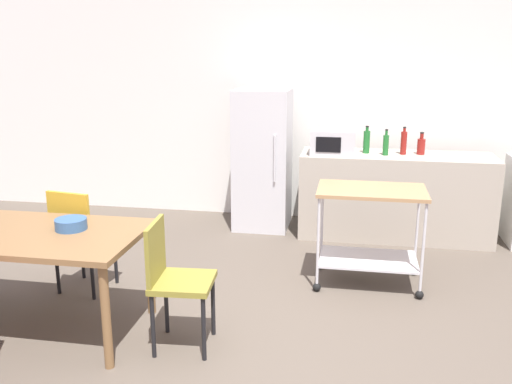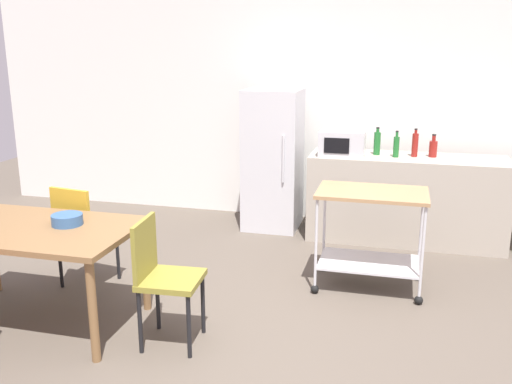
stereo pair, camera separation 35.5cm
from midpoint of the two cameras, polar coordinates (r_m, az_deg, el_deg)
name	(u,v)px [view 2 (the right image)]	position (r m, az deg, el deg)	size (l,w,h in m)	color
ground_plane	(263,354)	(3.94, 3.38, -16.13)	(12.00, 12.00, 0.00)	brown
back_wall	(330,96)	(6.58, 9.08, 9.62)	(8.40, 0.12, 2.90)	silver
kitchen_counter	(405,199)	(6.14, 16.53, -0.69)	(2.00, 0.64, 0.90)	#A89E8E
dining_table	(32,237)	(4.32, -19.58, -4.35)	(1.50, 0.90, 0.75)	brown
chair_olive	(162,273)	(3.88, -6.95, -8.17)	(0.43, 0.43, 0.89)	olive
chair_mustard	(82,229)	(4.91, -15.30, -3.63)	(0.46, 0.46, 0.89)	gold
refrigerator	(273,160)	(6.26, 3.36, 3.28)	(0.60, 0.63, 1.55)	silver
kitchen_cart	(371,223)	(4.84, 13.64, -3.10)	(0.91, 0.57, 0.85)	#A37A51
microwave	(342,143)	(5.92, 10.46, 4.90)	(0.46, 0.35, 0.26)	silver
bottle_vinegar	(377,143)	(6.04, 13.84, 4.85)	(0.07, 0.07, 0.29)	#1E6628
bottle_soda	(396,146)	(5.96, 15.71, 4.48)	(0.06, 0.06, 0.27)	#1E6628
bottle_hot_sauce	(415,144)	(6.04, 17.46, 4.61)	(0.06, 0.06, 0.29)	maroon
bottle_wine	(433,148)	(6.09, 19.14, 4.22)	(0.08, 0.08, 0.23)	maroon
fruit_bowl	(67,220)	(4.25, -16.37, -2.73)	(0.22, 0.22, 0.08)	#33598C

